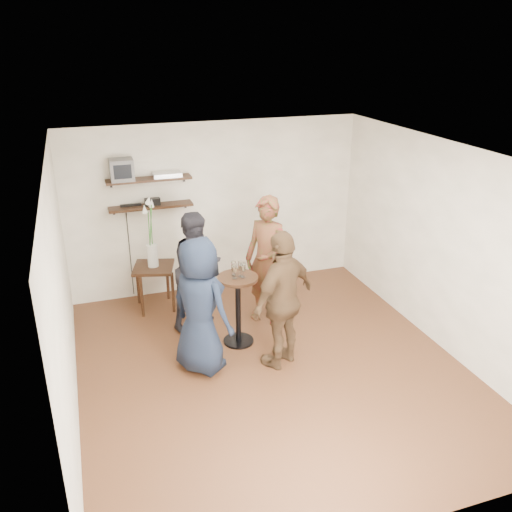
# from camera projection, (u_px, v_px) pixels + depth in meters

# --- Properties ---
(room) EXTENTS (4.58, 5.08, 2.68)m
(room) POSITION_uv_depth(u_px,v_px,m) (273.00, 270.00, 6.08)
(room) COLOR #4A2C17
(room) RESTS_ON ground
(shelf_upper) EXTENTS (1.20, 0.25, 0.04)m
(shelf_upper) POSITION_uv_depth(u_px,v_px,m) (149.00, 179.00, 7.66)
(shelf_upper) COLOR black
(shelf_upper) RESTS_ON room
(shelf_lower) EXTENTS (1.20, 0.25, 0.04)m
(shelf_lower) POSITION_uv_depth(u_px,v_px,m) (151.00, 206.00, 7.81)
(shelf_lower) COLOR black
(shelf_lower) RESTS_ON room
(crt_monitor) EXTENTS (0.32, 0.30, 0.30)m
(crt_monitor) POSITION_uv_depth(u_px,v_px,m) (122.00, 170.00, 7.49)
(crt_monitor) COLOR #59595B
(crt_monitor) RESTS_ON shelf_upper
(dvd_deck) EXTENTS (0.40, 0.24, 0.06)m
(dvd_deck) POSITION_uv_depth(u_px,v_px,m) (167.00, 175.00, 7.72)
(dvd_deck) COLOR silver
(dvd_deck) RESTS_ON shelf_upper
(radio) EXTENTS (0.22, 0.10, 0.10)m
(radio) POSITION_uv_depth(u_px,v_px,m) (152.00, 202.00, 7.79)
(radio) COLOR black
(radio) RESTS_ON shelf_lower
(power_strip) EXTENTS (0.30, 0.05, 0.03)m
(power_strip) POSITION_uv_depth(u_px,v_px,m) (131.00, 205.00, 7.76)
(power_strip) COLOR black
(power_strip) RESTS_ON shelf_lower
(side_table) EXTENTS (0.68, 0.68, 0.66)m
(side_table) POSITION_uv_depth(u_px,v_px,m) (154.00, 273.00, 7.82)
(side_table) COLOR black
(side_table) RESTS_ON room
(vase_lilies) EXTENTS (0.20, 0.21, 1.07)m
(vase_lilies) POSITION_uv_depth(u_px,v_px,m) (152.00, 244.00, 7.65)
(vase_lilies) COLOR silver
(vase_lilies) RESTS_ON side_table
(drinks_table) EXTENTS (0.52, 0.52, 0.94)m
(drinks_table) POSITION_uv_depth(u_px,v_px,m) (238.00, 301.00, 6.90)
(drinks_table) COLOR black
(drinks_table) RESTS_ON room
(wine_glass_fl) EXTENTS (0.07, 0.07, 0.20)m
(wine_glass_fl) POSITION_uv_depth(u_px,v_px,m) (234.00, 268.00, 6.68)
(wine_glass_fl) COLOR silver
(wine_glass_fl) RESTS_ON drinks_table
(wine_glass_fr) EXTENTS (0.07, 0.07, 0.20)m
(wine_glass_fr) POSITION_uv_depth(u_px,v_px,m) (243.00, 267.00, 6.70)
(wine_glass_fr) COLOR silver
(wine_glass_fr) RESTS_ON drinks_table
(wine_glass_bl) EXTENTS (0.06, 0.06, 0.19)m
(wine_glass_bl) POSITION_uv_depth(u_px,v_px,m) (234.00, 266.00, 6.77)
(wine_glass_bl) COLOR silver
(wine_glass_bl) RESTS_ON drinks_table
(wine_glass_br) EXTENTS (0.07, 0.07, 0.20)m
(wine_glass_br) POSITION_uv_depth(u_px,v_px,m) (241.00, 267.00, 6.73)
(wine_glass_br) COLOR silver
(wine_glass_br) RESTS_ON drinks_table
(person_plaid) EXTENTS (0.75, 0.78, 1.80)m
(person_plaid) POSITION_uv_depth(u_px,v_px,m) (267.00, 261.00, 7.36)
(person_plaid) COLOR #A8132B
(person_plaid) RESTS_ON room
(person_dark) EXTENTS (1.00, 0.94, 1.63)m
(person_dark) POSITION_uv_depth(u_px,v_px,m) (198.00, 271.00, 7.25)
(person_dark) COLOR black
(person_dark) RESTS_ON room
(person_navy) EXTENTS (0.91, 0.97, 1.67)m
(person_navy) POSITION_uv_depth(u_px,v_px,m) (200.00, 306.00, 6.27)
(person_navy) COLOR black
(person_navy) RESTS_ON room
(person_brown) EXTENTS (1.08, 0.87, 1.72)m
(person_brown) POSITION_uv_depth(u_px,v_px,m) (283.00, 300.00, 6.36)
(person_brown) COLOR #4C3520
(person_brown) RESTS_ON room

